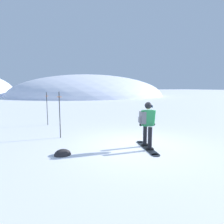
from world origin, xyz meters
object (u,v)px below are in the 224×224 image
object	(u,v)px
piste_marker_near	(47,106)
piste_marker_far	(60,111)
rock_dark	(63,155)
snowboarder_main	(147,124)

from	to	relation	value
piste_marker_near	piste_marker_far	xyz separation A→B (m)	(0.25, -3.26, 0.05)
piste_marker_near	rock_dark	xyz separation A→B (m)	(-0.03, -5.52, -1.13)
snowboarder_main	piste_marker_far	world-z (taller)	piste_marker_far
snowboarder_main	piste_marker_near	distance (m)	6.72
piste_marker_near	piste_marker_far	bearing A→B (deg)	-85.70
piste_marker_near	piste_marker_far	distance (m)	3.27
snowboarder_main	piste_marker_far	xyz separation A→B (m)	(-2.68, 2.79, 0.27)
snowboarder_main	piste_marker_near	size ratio (longest dim) A/B	0.91
piste_marker_near	rock_dark	size ratio (longest dim) A/B	3.56
piste_marker_far	rock_dark	size ratio (longest dim) A/B	3.73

